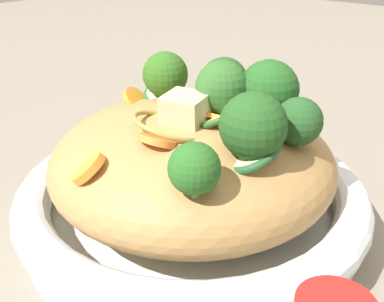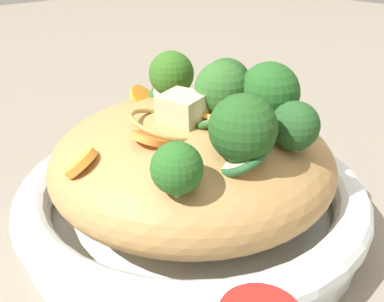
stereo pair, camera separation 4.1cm
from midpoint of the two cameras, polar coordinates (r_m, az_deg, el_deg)
ground_plane at (r=0.45m, az=-2.64°, el=-9.04°), size 3.00×3.00×0.00m
serving_bowl at (r=0.44m, az=-2.71°, el=-6.16°), size 0.32×0.32×0.05m
noodle_heap at (r=0.42m, az=-2.83°, el=-1.28°), size 0.25×0.25×0.11m
broccoli_florets at (r=0.38m, az=2.15°, el=6.03°), size 0.17×0.19×0.08m
carrot_coins at (r=0.38m, az=-5.07°, el=2.70°), size 0.19×0.16×0.04m
zucchini_slices at (r=0.38m, az=-0.68°, el=3.62°), size 0.10×0.19×0.04m
chicken_chunks at (r=0.38m, az=-1.68°, el=4.69°), size 0.08×0.07×0.03m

